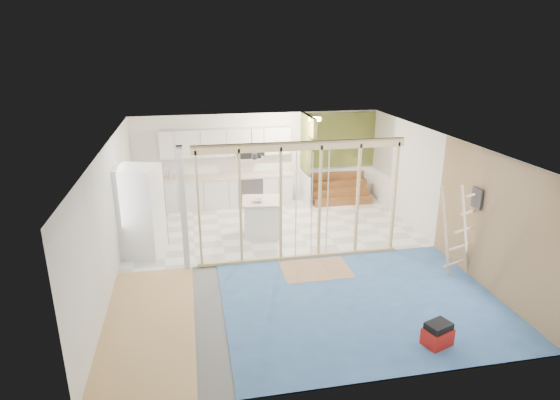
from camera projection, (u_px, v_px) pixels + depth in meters
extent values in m
cube|color=slate|center=(286.00, 260.00, 10.13)|extent=(7.00, 8.00, 0.01)
cube|color=white|center=(287.00, 142.00, 9.29)|extent=(7.00, 8.00, 0.01)
cube|color=white|center=(258.00, 159.00, 13.43)|extent=(7.00, 0.01, 2.60)
cube|color=white|center=(350.00, 303.00, 5.99)|extent=(7.00, 0.01, 2.60)
cube|color=white|center=(110.00, 215.00, 9.07)|extent=(0.01, 8.00, 2.60)
cube|color=white|center=(441.00, 193.00, 10.35)|extent=(0.01, 8.00, 2.60)
cube|color=white|center=(270.00, 226.00, 11.98)|extent=(7.00, 4.00, 0.02)
cube|color=#4B82B7|center=(363.00, 303.00, 8.45)|extent=(5.00, 4.00, 0.02)
cube|color=tan|center=(149.00, 325.00, 7.77)|extent=(1.50, 4.00, 0.02)
cube|color=tan|center=(316.00, 270.00, 9.66)|extent=(1.40, 1.00, 0.01)
cube|color=#D7B683|center=(301.00, 146.00, 9.38)|extent=(4.40, 0.09, 0.18)
cube|color=#D7B683|center=(300.00, 257.00, 10.17)|extent=(4.40, 0.09, 0.06)
cube|color=silver|center=(183.00, 210.00, 9.33)|extent=(0.12, 0.14, 2.60)
cube|color=#D7B683|center=(199.00, 209.00, 9.38)|extent=(0.04, 0.09, 2.40)
cube|color=#D7B683|center=(240.00, 206.00, 9.54)|extent=(0.04, 0.09, 2.40)
cube|color=#D7B683|center=(281.00, 204.00, 9.69)|extent=(0.04, 0.09, 2.40)
cube|color=#D7B683|center=(320.00, 201.00, 9.84)|extent=(0.04, 0.09, 2.40)
cube|color=#D7B683|center=(358.00, 199.00, 10.00)|extent=(0.04, 0.09, 2.40)
cube|color=#D7B683|center=(394.00, 196.00, 10.15)|extent=(0.04, 0.09, 2.40)
cylinder|color=silver|center=(296.00, 207.00, 9.75)|extent=(0.02, 0.02, 2.35)
cylinder|color=silver|center=(328.00, 204.00, 9.92)|extent=(0.02, 0.02, 2.35)
cylinder|color=silver|center=(312.00, 205.00, 9.84)|extent=(0.02, 0.02, 2.35)
cube|color=silver|center=(228.00, 192.00, 13.26)|extent=(3.60, 0.60, 0.88)
cube|color=beige|center=(228.00, 176.00, 13.11)|extent=(3.66, 0.64, 0.05)
cube|color=silver|center=(141.00, 210.00, 11.82)|extent=(0.60, 1.60, 0.88)
cube|color=beige|center=(140.00, 193.00, 11.67)|extent=(0.64, 1.64, 0.05)
cube|color=silver|center=(226.00, 142.00, 12.92)|extent=(3.60, 0.34, 0.75)
cube|color=white|center=(248.00, 152.00, 13.09)|extent=(0.72, 0.38, 0.36)
cube|color=black|center=(249.00, 154.00, 12.91)|extent=(0.68, 0.02, 0.30)
cube|color=olive|center=(306.00, 143.00, 13.09)|extent=(0.10, 0.90, 1.60)
cube|color=white|center=(305.00, 189.00, 13.52)|extent=(0.10, 0.90, 0.90)
cube|color=olive|center=(313.00, 127.00, 12.26)|extent=(0.10, 0.50, 0.50)
cube|color=olive|center=(339.00, 140.00, 13.69)|extent=(2.20, 0.04, 1.60)
cube|color=white|center=(337.00, 183.00, 14.11)|extent=(2.20, 0.04, 0.90)
cube|color=brown|center=(343.00, 202.00, 13.50)|extent=(1.70, 0.26, 0.20)
cube|color=brown|center=(340.00, 192.00, 13.68)|extent=(1.70, 0.26, 0.20)
cube|color=brown|center=(338.00, 183.00, 13.85)|extent=(1.70, 0.26, 0.20)
cube|color=brown|center=(336.00, 175.00, 14.03)|extent=(1.70, 0.26, 0.20)
torus|color=black|center=(258.00, 149.00, 11.18)|extent=(0.52, 0.52, 0.02)
cylinder|color=black|center=(252.00, 139.00, 11.07)|extent=(0.01, 0.01, 0.50)
cylinder|color=black|center=(264.00, 138.00, 11.13)|extent=(0.01, 0.01, 0.50)
cylinder|color=#3B3B40|center=(255.00, 156.00, 11.12)|extent=(0.14, 0.14, 0.14)
cylinder|color=#3B3B40|center=(262.00, 153.00, 11.34)|extent=(0.12, 0.12, 0.12)
cube|color=tan|center=(496.00, 226.00, 8.49)|extent=(0.02, 4.00, 2.60)
cube|color=#3B3B40|center=(477.00, 198.00, 8.92)|extent=(0.04, 0.30, 0.40)
cylinder|color=#FFEABF|center=(315.00, 119.00, 12.36)|extent=(0.32, 0.32, 0.08)
cube|color=white|center=(140.00, 212.00, 10.09)|extent=(1.06, 1.04, 2.00)
cube|color=#3B3B40|center=(160.00, 210.00, 10.17)|extent=(0.24, 0.77, 1.96)
cube|color=white|center=(262.00, 219.00, 11.32)|extent=(0.92, 0.92, 0.83)
cube|color=beige|center=(261.00, 201.00, 11.17)|extent=(1.02, 1.02, 0.05)
imported|color=silver|center=(258.00, 201.00, 11.03)|extent=(0.31, 0.31, 0.06)
imported|color=#B2BAC6|center=(170.00, 172.00, 12.88)|extent=(0.13, 0.13, 0.28)
imported|color=silver|center=(284.00, 169.00, 13.37)|extent=(0.10, 0.10, 0.18)
cube|color=#B51810|center=(437.00, 337.00, 7.23)|extent=(0.50, 0.44, 0.29)
cube|color=black|center=(439.00, 326.00, 7.16)|extent=(0.45, 0.39, 0.11)
cube|color=tan|center=(445.00, 232.00, 9.10)|extent=(0.46, 0.07, 1.90)
cube|color=tan|center=(465.00, 231.00, 9.17)|extent=(0.46, 0.07, 1.90)
cube|color=tan|center=(453.00, 264.00, 9.37)|extent=(0.46, 0.07, 0.13)
cube|color=tan|center=(459.00, 247.00, 9.27)|extent=(0.46, 0.07, 0.13)
cube|color=tan|center=(465.00, 229.00, 9.16)|extent=(0.46, 0.07, 0.13)
cube|color=tan|center=(471.00, 212.00, 9.06)|extent=(0.46, 0.07, 0.13)
cube|color=tan|center=(477.00, 193.00, 8.96)|extent=(0.46, 0.07, 0.13)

